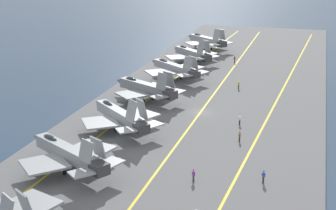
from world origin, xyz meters
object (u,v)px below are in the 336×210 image
parked_jet_second (67,153)px  crew_red_vest (235,59)px  parked_jet_sixth (191,53)px  crew_white_vest (240,119)px  crew_yellow_vest (239,84)px  parked_jet_fifth (174,68)px  parked_jet_fourth (145,88)px  crew_purple_vest (193,175)px  crew_blue_vest (263,176)px  parked_jet_third (119,115)px  crew_brown_vest (240,136)px  parked_jet_seventh (206,40)px

parked_jet_second → crew_red_vest: (69.18, -10.86, -1.54)m
parked_jet_sixth → crew_white_vest: parked_jet_sixth is taller
crew_yellow_vest → crew_red_vest: size_ratio=0.96×
crew_red_vest → parked_jet_second: bearing=171.1°
parked_jet_second → parked_jet_fifth: parked_jet_fifth is taller
parked_jet_fifth → parked_jet_fourth: bearing=176.4°
parked_jet_second → parked_jet_fourth: 32.63m
crew_purple_vest → crew_red_vest: 68.14m
crew_blue_vest → parked_jet_fifth: bearing=28.1°
parked_jet_third → crew_brown_vest: (-0.10, -19.52, -1.41)m
parked_jet_seventh → crew_blue_vest: 83.45m
parked_jet_sixth → parked_jet_second: bearing=179.7°
parked_jet_second → crew_yellow_vest: 48.47m
parked_jet_second → crew_purple_vest: size_ratio=9.22×
parked_jet_second → parked_jet_fourth: bearing=0.6°
parked_jet_fourth → crew_purple_vest: (-31.33, -17.12, -1.58)m
parked_jet_second → crew_white_vest: 30.81m
crew_white_vest → crew_blue_vest: bearing=-163.3°
parked_jet_second → parked_jet_seventh: bearing=-0.4°
parked_jet_third → crew_yellow_vest: parked_jet_third is taller
parked_jet_sixth → crew_white_vest: size_ratio=8.33×
parked_jet_third → crew_purple_vest: (-15.43, -16.06, -1.35)m
parked_jet_sixth → parked_jet_third: bearing=-179.5°
parked_jet_fourth → parked_jet_fifth: size_ratio=1.01×
parked_jet_fifth → parked_jet_seventh: size_ratio=1.04×
parked_jet_second → crew_red_vest: bearing=-8.9°
parked_jet_seventh → crew_brown_vest: (-66.42, -19.74, -1.78)m
parked_jet_second → crew_yellow_vest: parked_jet_second is taller
parked_jet_seventh → crew_red_vest: size_ratio=8.49×
crew_red_vest → crew_brown_vest: 53.38m
crew_red_vest → crew_blue_vest: (-65.78, -14.46, 0.00)m
parked_jet_second → parked_jet_fifth: size_ratio=1.04×
parked_jet_seventh → crew_white_vest: 61.84m
crew_purple_vest → crew_brown_vest: size_ratio=1.06×
crew_purple_vest → parked_jet_fifth: bearing=18.4°
parked_jet_second → parked_jet_sixth: size_ratio=1.15×
parked_jet_second → crew_white_vest: bearing=-38.4°
parked_jet_fourth → parked_jet_sixth: parked_jet_fourth is taller
crew_blue_vest → crew_white_vest: (20.71, 6.20, -0.05)m
parked_jet_second → crew_purple_vest: parked_jet_second is taller
parked_jet_third → crew_blue_vest: (-13.33, -24.58, -1.34)m
parked_jet_second → parked_jet_seventh: 83.06m
parked_jet_seventh → crew_white_vest: size_ratio=8.93×
parked_jet_third → parked_jet_fifth: parked_jet_third is taller
parked_jet_seventh → crew_brown_vest: bearing=-163.5°
parked_jet_second → parked_jet_fifth: bearing=-0.8°
parked_jet_third → parked_jet_sixth: 50.05m
parked_jet_sixth → crew_brown_vest: parked_jet_sixth is taller
parked_jet_seventh → crew_blue_vest: size_ratio=8.47×
crew_brown_vest → crew_white_vest: bearing=8.6°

